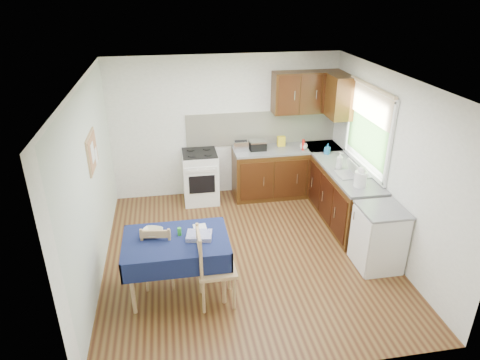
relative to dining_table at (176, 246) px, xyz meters
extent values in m
plane|color=#442312|center=(1.00, 0.62, -0.66)|extent=(4.20, 4.20, 0.00)
cube|color=white|center=(1.00, 0.62, 1.84)|extent=(4.00, 4.20, 0.02)
cube|color=silver|center=(1.00, 2.72, 0.59)|extent=(4.00, 0.02, 2.50)
cube|color=silver|center=(1.00, -1.48, 0.59)|extent=(4.00, 0.02, 2.50)
cube|color=silver|center=(-1.00, 0.62, 0.59)|extent=(0.02, 4.20, 2.50)
cube|color=silver|center=(3.00, 0.62, 0.59)|extent=(0.02, 4.20, 2.50)
cube|color=#321A08|center=(2.05, 2.42, -0.23)|extent=(1.90, 0.60, 0.86)
cube|color=#321A08|center=(2.70, 1.27, -0.23)|extent=(0.60, 1.70, 0.86)
cube|color=slate|center=(2.05, 2.42, 0.22)|extent=(1.90, 0.60, 0.04)
cube|color=slate|center=(2.70, 1.27, 0.22)|extent=(0.60, 1.70, 0.04)
cube|color=slate|center=(2.70, 2.42, 0.22)|extent=(0.60, 0.60, 0.04)
cube|color=white|center=(1.65, 2.71, 0.54)|extent=(2.70, 0.02, 0.60)
cube|color=#321A08|center=(2.40, 2.55, 1.19)|extent=(1.20, 0.35, 0.70)
cube|color=#321A08|center=(2.82, 2.12, 1.19)|extent=(0.35, 0.50, 0.70)
cube|color=white|center=(0.50, 2.42, -0.21)|extent=(0.60, 0.60, 0.90)
cube|color=black|center=(0.50, 2.42, 0.24)|extent=(0.58, 0.58, 0.02)
cube|color=black|center=(0.50, 2.12, -0.21)|extent=(0.44, 0.01, 0.32)
cube|color=#2C5121|center=(2.98, 1.32, 0.84)|extent=(0.01, 1.40, 0.85)
cube|color=white|center=(2.97, 1.32, 1.49)|extent=(0.04, 1.48, 0.06)
cube|color=white|center=(2.97, 1.32, 0.29)|extent=(0.04, 1.48, 0.06)
cube|color=beige|center=(2.95, 1.32, 1.27)|extent=(0.02, 1.36, 0.44)
cube|color=white|center=(2.70, 0.07, -0.24)|extent=(0.55, 0.58, 0.85)
cube|color=slate|center=(2.70, 0.07, 0.21)|extent=(0.58, 0.60, 0.03)
cube|color=#A28351|center=(-0.98, 0.92, 0.94)|extent=(0.02, 0.62, 0.47)
cube|color=#A36644|center=(-0.96, 0.92, 0.94)|extent=(0.01, 0.56, 0.41)
cube|color=white|center=(-0.95, 0.84, 0.96)|extent=(0.00, 0.18, 0.24)
cube|color=white|center=(-0.95, 1.04, 0.84)|extent=(0.00, 0.15, 0.20)
cube|color=#0E1938|center=(0.00, 0.00, 0.09)|extent=(1.23, 0.82, 0.03)
cube|color=#0E1938|center=(0.00, -0.42, -0.02)|extent=(1.27, 0.02, 0.26)
cube|color=#0E1938|center=(0.00, 0.42, -0.02)|extent=(1.27, 0.02, 0.26)
cube|color=#0E1938|center=(-0.62, 0.00, -0.02)|extent=(0.02, 0.86, 0.26)
cube|color=#0E1938|center=(0.62, 0.00, -0.02)|extent=(0.02, 0.86, 0.26)
cylinder|color=#A28351|center=(-0.53, -0.33, -0.29)|extent=(0.05, 0.05, 0.74)
cylinder|color=#A28351|center=(0.53, -0.33, -0.29)|extent=(0.05, 0.05, 0.74)
cylinder|color=#A28351|center=(-0.53, 0.33, -0.29)|extent=(0.05, 0.05, 0.74)
cylinder|color=#A28351|center=(0.53, 0.33, -0.29)|extent=(0.05, 0.05, 0.74)
cube|color=#A28351|center=(-0.21, 0.19, -0.23)|extent=(0.46, 0.46, 0.04)
cube|color=#A28351|center=(-0.24, 0.02, 0.11)|extent=(0.37, 0.08, 0.29)
cylinder|color=#A28351|center=(-0.02, 0.33, -0.44)|extent=(0.03, 0.03, 0.43)
cylinder|color=#A28351|center=(-0.35, 0.38, -0.44)|extent=(0.03, 0.03, 0.43)
cylinder|color=#A28351|center=(-0.07, 0.00, -0.44)|extent=(0.03, 0.03, 0.43)
cylinder|color=#A28351|center=(-0.40, 0.05, -0.44)|extent=(0.03, 0.03, 0.43)
cube|color=#A28351|center=(0.45, -0.28, -0.18)|extent=(0.45, 0.45, 0.04)
cube|color=#A28351|center=(0.26, -0.28, 0.19)|extent=(0.04, 0.41, 0.32)
cylinder|color=#A28351|center=(0.64, -0.46, -0.42)|extent=(0.04, 0.04, 0.48)
cylinder|color=#A28351|center=(0.63, -0.10, -0.42)|extent=(0.04, 0.04, 0.48)
cylinder|color=#A28351|center=(0.27, -0.46, -0.42)|extent=(0.04, 0.04, 0.48)
cylinder|color=#A28351|center=(0.27, -0.10, -0.42)|extent=(0.04, 0.04, 0.48)
cube|color=silver|center=(1.22, 2.42, 0.33)|extent=(0.25, 0.16, 0.18)
cube|color=black|center=(1.22, 2.42, 0.42)|extent=(0.21, 0.02, 0.02)
cube|color=black|center=(1.52, 2.44, 0.31)|extent=(0.29, 0.25, 0.13)
cube|color=silver|center=(1.52, 2.44, 0.39)|extent=(0.29, 0.25, 0.03)
cylinder|color=red|center=(2.29, 2.27, 0.34)|extent=(0.04, 0.04, 0.20)
cube|color=yellow|center=(1.97, 2.54, 0.33)|extent=(0.16, 0.13, 0.18)
cube|color=gray|center=(2.72, 1.12, 0.25)|extent=(0.47, 0.36, 0.02)
cylinder|color=white|center=(2.72, 1.12, 0.35)|extent=(0.06, 0.22, 0.22)
cylinder|color=white|center=(2.66, 0.74, 0.35)|extent=(0.18, 0.18, 0.22)
sphere|color=white|center=(2.66, 0.74, 0.48)|extent=(0.11, 0.11, 0.11)
imported|color=white|center=(2.31, 2.30, 0.29)|extent=(0.15, 0.15, 0.10)
imported|color=white|center=(2.60, 1.38, 0.38)|extent=(0.15, 0.15, 0.28)
imported|color=#1C66A6|center=(2.64, 2.02, 0.33)|extent=(0.12, 0.12, 0.18)
imported|color=#238233|center=(2.69, 0.76, 0.32)|extent=(0.14, 0.14, 0.16)
imported|color=beige|center=(-0.28, 0.13, 0.14)|extent=(0.32, 0.32, 0.06)
imported|color=white|center=(0.23, 0.17, 0.11)|extent=(0.17, 0.23, 0.02)
cylinder|color=green|center=(0.05, 0.08, 0.15)|extent=(0.05, 0.05, 0.10)
cube|color=navy|center=(0.28, -0.02, 0.13)|extent=(0.34, 0.29, 0.05)
camera|label=1|loc=(0.02, -4.42, 2.92)|focal=32.00mm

